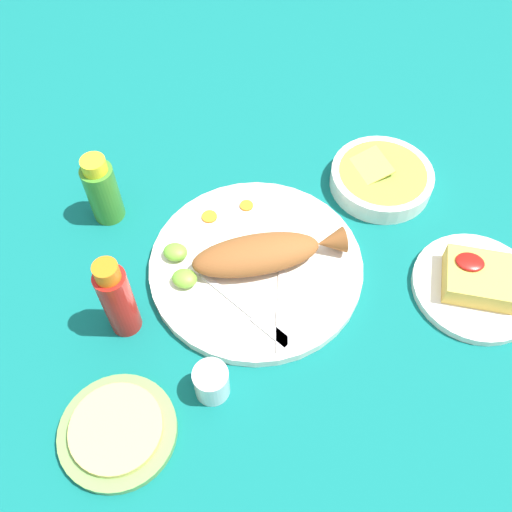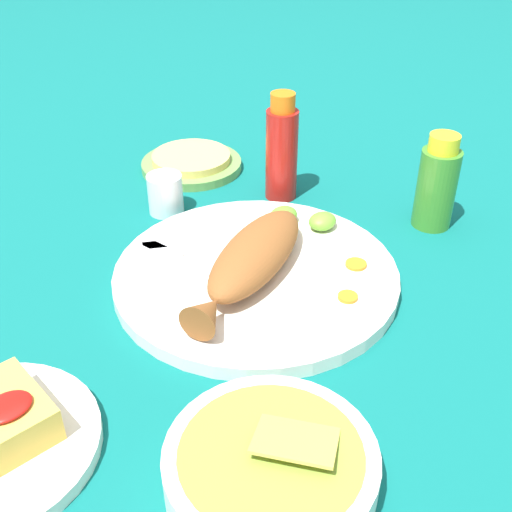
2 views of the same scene
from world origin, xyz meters
name	(u,v)px [view 1 (image 1 of 2)]	position (x,y,z in m)	size (l,w,h in m)	color
ground_plane	(256,269)	(0.00, 0.00, 0.00)	(4.00, 4.00, 0.00)	#0C605B
main_plate	(256,266)	(0.00, 0.00, 0.01)	(0.35, 0.35, 0.02)	white
fried_fish	(264,253)	(-0.01, -0.01, 0.04)	(0.25, 0.15, 0.05)	brown
fork_near	(282,306)	(-0.06, 0.07, 0.02)	(0.05, 0.18, 0.00)	silver
fork_far	(249,312)	(-0.01, 0.09, 0.02)	(0.17, 0.11, 0.00)	silver
carrot_slice_near	(246,206)	(0.04, -0.11, 0.02)	(0.02, 0.02, 0.00)	orange
carrot_slice_mid	(209,217)	(0.10, -0.08, 0.02)	(0.03, 0.03, 0.00)	orange
lime_wedge_main	(175,252)	(0.13, 0.01, 0.03)	(0.04, 0.03, 0.02)	#6BB233
lime_wedge_side	(184,278)	(0.10, 0.06, 0.03)	(0.04, 0.03, 0.02)	#6BB233
hot_sauce_bottle_red	(117,299)	(0.18, 0.14, 0.08)	(0.05, 0.05, 0.16)	#B21914
hot_sauce_bottle_green	(102,190)	(0.28, -0.06, 0.06)	(0.05, 0.05, 0.13)	#3D8428
salt_cup	(212,383)	(0.02, 0.22, 0.03)	(0.05, 0.05, 0.06)	silver
side_plate_fries	(475,287)	(-0.35, -0.03, 0.01)	(0.20, 0.20, 0.01)	white
fries_pile	(480,278)	(-0.35, -0.03, 0.03)	(0.11, 0.09, 0.04)	gold
guacamole_bowl	(381,178)	(-0.18, -0.22, 0.02)	(0.18, 0.18, 0.05)	white
tortilla_plate	(118,432)	(0.13, 0.30, 0.01)	(0.16, 0.16, 0.01)	#6B9E4C
tortilla_stack	(116,429)	(0.13, 0.30, 0.02)	(0.13, 0.13, 0.01)	#E0C666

